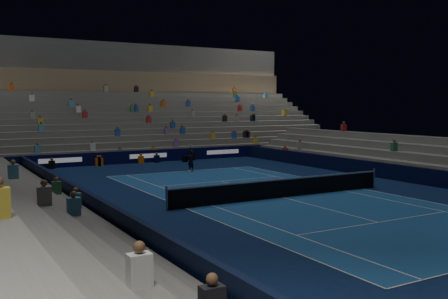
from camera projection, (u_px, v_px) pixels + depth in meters
ground at (283, 198)px, 26.17m from camera, size 90.00×90.00×0.00m
court_surface at (283, 198)px, 26.16m from camera, size 10.97×23.77×0.01m
sponsor_barrier_far at (148, 156)px, 42.10m from camera, size 44.00×0.25×1.00m
sponsor_barrier_east at (414, 175)px, 30.94m from camera, size 0.25×37.00×1.00m
sponsor_barrier_west at (93, 207)px, 21.31m from camera, size 0.25×37.00×1.00m
grandstand_main at (112, 118)px, 49.97m from camera, size 44.00×15.20×11.20m
grandstand_west at (2, 205)px, 19.55m from camera, size 5.00×37.00×2.50m
tennis_net at (283, 188)px, 26.12m from camera, size 12.90×0.10×1.10m
tennis_player at (191, 161)px, 36.28m from camera, size 0.65×0.53×1.53m
broadcast_camera at (185, 158)px, 42.48m from camera, size 0.47×0.87×0.52m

